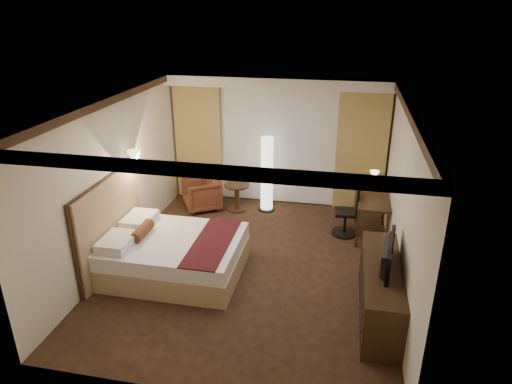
% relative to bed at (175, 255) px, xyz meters
% --- Properties ---
extents(floor, '(4.50, 5.50, 0.01)m').
position_rel_bed_xyz_m(floor, '(1.14, 0.43, -0.31)').
color(floor, black).
rests_on(floor, ground).
extents(ceiling, '(4.50, 5.50, 0.01)m').
position_rel_bed_xyz_m(ceiling, '(1.14, 0.43, 2.39)').
color(ceiling, white).
rests_on(ceiling, back_wall).
extents(back_wall, '(4.50, 0.02, 2.70)m').
position_rel_bed_xyz_m(back_wall, '(1.14, 3.18, 1.04)').
color(back_wall, silver).
rests_on(back_wall, floor).
extents(left_wall, '(0.02, 5.50, 2.70)m').
position_rel_bed_xyz_m(left_wall, '(-1.11, 0.43, 1.04)').
color(left_wall, silver).
rests_on(left_wall, floor).
extents(right_wall, '(0.02, 5.50, 2.70)m').
position_rel_bed_xyz_m(right_wall, '(3.39, 0.43, 1.04)').
color(right_wall, silver).
rests_on(right_wall, floor).
extents(crown_molding, '(4.50, 5.50, 0.12)m').
position_rel_bed_xyz_m(crown_molding, '(1.14, 0.43, 2.33)').
color(crown_molding, black).
rests_on(crown_molding, ceiling).
extents(soffit, '(4.50, 0.50, 0.20)m').
position_rel_bed_xyz_m(soffit, '(1.14, 2.93, 2.29)').
color(soffit, white).
rests_on(soffit, ceiling).
extents(curtain_sheer, '(2.48, 0.04, 2.45)m').
position_rel_bed_xyz_m(curtain_sheer, '(1.14, 3.10, 0.94)').
color(curtain_sheer, silver).
rests_on(curtain_sheer, back_wall).
extents(curtain_left_drape, '(1.00, 0.14, 2.45)m').
position_rel_bed_xyz_m(curtain_left_drape, '(-0.56, 3.04, 0.94)').
color(curtain_left_drape, tan).
rests_on(curtain_left_drape, back_wall).
extents(curtain_right_drape, '(1.00, 0.14, 2.45)m').
position_rel_bed_xyz_m(curtain_right_drape, '(2.84, 3.04, 0.94)').
color(curtain_right_drape, tan).
rests_on(curtain_right_drape, back_wall).
extents(wall_sconce, '(0.24, 0.24, 0.24)m').
position_rel_bed_xyz_m(wall_sconce, '(-0.95, 0.82, 1.31)').
color(wall_sconce, white).
rests_on(wall_sconce, left_wall).
extents(bed, '(2.09, 1.63, 0.61)m').
position_rel_bed_xyz_m(bed, '(0.00, 0.00, 0.00)').
color(bed, white).
rests_on(bed, floor).
extents(headboard, '(0.12, 1.93, 1.50)m').
position_rel_bed_xyz_m(headboard, '(-1.06, 0.00, 0.44)').
color(headboard, tan).
rests_on(headboard, floor).
extents(armchair, '(0.93, 0.94, 0.72)m').
position_rel_bed_xyz_m(armchair, '(-0.34, 2.43, 0.06)').
color(armchair, '#4F2717').
rests_on(armchair, floor).
extents(side_table, '(0.52, 0.52, 0.58)m').
position_rel_bed_xyz_m(side_table, '(0.40, 2.51, -0.02)').
color(side_table, black).
rests_on(side_table, floor).
extents(floor_lamp, '(0.33, 0.33, 1.58)m').
position_rel_bed_xyz_m(floor_lamp, '(1.00, 2.63, 0.48)').
color(floor_lamp, white).
rests_on(floor_lamp, floor).
extents(desk, '(0.55, 1.10, 0.75)m').
position_rel_bed_xyz_m(desk, '(3.09, 1.91, 0.07)').
color(desk, black).
rests_on(desk, floor).
extents(desk_lamp, '(0.18, 0.18, 0.34)m').
position_rel_bed_xyz_m(desk_lamp, '(3.09, 2.30, 0.61)').
color(desk_lamp, '#FFD899').
rests_on(desk_lamp, desk).
extents(office_chair, '(0.50, 0.50, 0.97)m').
position_rel_bed_xyz_m(office_chair, '(2.62, 1.86, 0.18)').
color(office_chair, black).
rests_on(office_chair, floor).
extents(dresser, '(0.50, 1.98, 0.77)m').
position_rel_bed_xyz_m(dresser, '(3.14, -0.45, 0.08)').
color(dresser, black).
rests_on(dresser, floor).
extents(television, '(0.69, 1.05, 0.13)m').
position_rel_bed_xyz_m(television, '(3.11, -0.45, 0.75)').
color(television, black).
rests_on(television, dresser).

